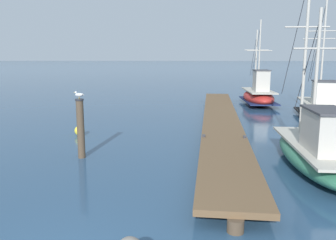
% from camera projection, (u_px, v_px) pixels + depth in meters
% --- Properties ---
extents(floating_dock, '(3.97, 23.02, 0.53)m').
position_uv_depth(floating_dock, '(221.00, 119.00, 18.54)').
color(floating_dock, brown).
rests_on(floating_dock, ground).
extents(fishing_boat_0, '(3.06, 7.33, 7.01)m').
position_uv_depth(fishing_boat_0, '(320.00, 109.00, 19.96)').
color(fishing_boat_0, silver).
rests_on(fishing_boat_0, ground).
extents(fishing_boat_1, '(2.05, 7.88, 6.85)m').
position_uv_depth(fishing_boat_1, '(316.00, 150.00, 11.38)').
color(fishing_boat_1, '#337556').
rests_on(fishing_boat_1, ground).
extents(fishing_boat_2, '(2.17, 6.38, 6.14)m').
position_uv_depth(fishing_boat_2, '(259.00, 95.00, 26.25)').
color(fishing_boat_2, '#AD2823').
rests_on(fishing_boat_2, ground).
extents(mooring_piling, '(0.30, 0.30, 2.14)m').
position_uv_depth(mooring_piling, '(81.00, 128.00, 12.69)').
color(mooring_piling, '#4C3D2D').
rests_on(mooring_piling, ground).
extents(perched_seagull, '(0.38, 0.17, 0.26)m').
position_uv_depth(perched_seagull, '(79.00, 95.00, 12.48)').
color(perched_seagull, gold).
rests_on(perched_seagull, mooring_piling).
extents(mooring_buoy, '(0.46, 0.46, 0.53)m').
position_uv_depth(mooring_buoy, '(80.00, 131.00, 16.37)').
color(mooring_buoy, yellow).
rests_on(mooring_buoy, ground).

